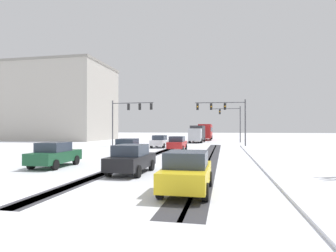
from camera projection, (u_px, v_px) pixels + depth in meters
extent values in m
plane|color=silver|center=(44.00, 198.00, 10.00)|extent=(300.00, 300.00, 0.00)
cube|color=#38383D|center=(153.00, 155.00, 25.81)|extent=(0.81, 35.46, 0.01)
cube|color=#38383D|center=(206.00, 156.00, 24.83)|extent=(0.90, 35.46, 0.01)
cube|color=#38383D|center=(151.00, 155.00, 25.86)|extent=(0.77, 35.46, 0.01)
cube|color=#38383D|center=(214.00, 157.00, 24.69)|extent=(0.79, 35.46, 0.01)
cube|color=white|center=(278.00, 159.00, 22.09)|extent=(4.00, 35.46, 0.12)
cylinder|color=#47474C|center=(113.00, 123.00, 39.54)|extent=(0.18, 0.18, 6.50)
cylinder|color=#47474C|center=(133.00, 103.00, 38.85)|extent=(6.09, 0.34, 0.12)
cube|color=black|center=(129.00, 107.00, 38.99)|extent=(0.33, 0.25, 0.90)
sphere|color=black|center=(129.00, 105.00, 39.15)|extent=(0.20, 0.20, 0.20)
sphere|color=orange|center=(129.00, 107.00, 39.14)|extent=(0.20, 0.20, 0.20)
sphere|color=black|center=(129.00, 109.00, 39.14)|extent=(0.20, 0.20, 0.20)
cube|color=black|center=(140.00, 107.00, 38.60)|extent=(0.33, 0.25, 0.90)
sphere|color=black|center=(140.00, 105.00, 38.75)|extent=(0.20, 0.20, 0.20)
sphere|color=orange|center=(140.00, 107.00, 38.75)|extent=(0.20, 0.20, 0.20)
sphere|color=black|center=(140.00, 109.00, 38.75)|extent=(0.20, 0.20, 0.20)
cube|color=black|center=(151.00, 107.00, 38.21)|extent=(0.33, 0.25, 0.90)
sphere|color=black|center=(152.00, 104.00, 38.36)|extent=(0.20, 0.20, 0.20)
sphere|color=orange|center=(152.00, 107.00, 38.36)|extent=(0.20, 0.20, 0.20)
sphere|color=black|center=(152.00, 109.00, 38.36)|extent=(0.20, 0.20, 0.20)
cylinder|color=#47474C|center=(240.00, 124.00, 49.57)|extent=(0.18, 0.18, 6.50)
cylinder|color=#47474C|center=(226.00, 109.00, 50.15)|extent=(5.16, 0.20, 0.12)
cube|color=black|center=(220.00, 112.00, 50.36)|extent=(0.32, 0.24, 0.90)
sphere|color=black|center=(220.00, 110.00, 50.21)|extent=(0.20, 0.20, 0.20)
sphere|color=orange|center=(220.00, 112.00, 50.21)|extent=(0.20, 0.20, 0.20)
sphere|color=black|center=(220.00, 113.00, 50.21)|extent=(0.20, 0.20, 0.20)
cylinder|color=#47474C|center=(245.00, 123.00, 37.82)|extent=(0.18, 0.18, 6.50)
cylinder|color=#47474C|center=(220.00, 103.00, 38.26)|extent=(6.84, 0.66, 0.12)
cube|color=black|center=(225.00, 106.00, 38.17)|extent=(0.34, 0.26, 0.90)
sphere|color=black|center=(225.00, 104.00, 38.01)|extent=(0.20, 0.20, 0.20)
sphere|color=orange|center=(225.00, 106.00, 38.01)|extent=(0.20, 0.20, 0.20)
sphere|color=black|center=(225.00, 109.00, 38.01)|extent=(0.20, 0.20, 0.20)
cube|color=black|center=(211.00, 107.00, 38.40)|extent=(0.34, 0.26, 0.90)
sphere|color=black|center=(211.00, 104.00, 38.24)|extent=(0.20, 0.20, 0.20)
sphere|color=orange|center=(211.00, 107.00, 38.24)|extent=(0.20, 0.20, 0.20)
sphere|color=black|center=(211.00, 109.00, 38.23)|extent=(0.20, 0.20, 0.20)
cube|color=black|center=(198.00, 107.00, 38.62)|extent=(0.34, 0.26, 0.90)
sphere|color=black|center=(198.00, 105.00, 38.47)|extent=(0.20, 0.20, 0.20)
sphere|color=orange|center=(198.00, 107.00, 38.47)|extent=(0.20, 0.20, 0.20)
sphere|color=black|center=(198.00, 109.00, 38.46)|extent=(0.20, 0.20, 0.20)
cube|color=silver|center=(160.00, 142.00, 36.35)|extent=(1.78, 4.13, 0.70)
cube|color=#2D3847|center=(160.00, 138.00, 36.21)|extent=(1.60, 1.93, 0.60)
cylinder|color=black|center=(156.00, 144.00, 37.77)|extent=(0.23, 0.64, 0.64)
cylinder|color=black|center=(168.00, 145.00, 37.42)|extent=(0.23, 0.64, 0.64)
cylinder|color=black|center=(151.00, 146.00, 35.29)|extent=(0.23, 0.64, 0.64)
cylinder|color=black|center=(164.00, 146.00, 34.93)|extent=(0.23, 0.64, 0.64)
cube|color=red|center=(177.00, 145.00, 31.47)|extent=(1.72, 4.11, 0.70)
cube|color=#2D3847|center=(177.00, 139.00, 31.32)|extent=(1.57, 1.91, 0.60)
cylinder|color=black|center=(172.00, 147.00, 32.87)|extent=(0.22, 0.64, 0.64)
cylinder|color=black|center=(186.00, 147.00, 32.54)|extent=(0.22, 0.64, 0.64)
cylinder|color=black|center=(168.00, 148.00, 30.38)|extent=(0.22, 0.64, 0.64)
cylinder|color=black|center=(183.00, 149.00, 30.05)|extent=(0.22, 0.64, 0.64)
cube|color=slate|center=(128.00, 149.00, 24.37)|extent=(1.83, 4.15, 0.70)
cube|color=#2D3847|center=(128.00, 142.00, 24.23)|extent=(1.62, 1.95, 0.60)
cylinder|color=black|center=(124.00, 152.00, 25.75)|extent=(0.24, 0.65, 0.64)
cylinder|color=black|center=(141.00, 152.00, 25.48)|extent=(0.24, 0.65, 0.64)
cylinder|color=black|center=(114.00, 155.00, 23.25)|extent=(0.24, 0.65, 0.64)
cylinder|color=black|center=(133.00, 155.00, 22.98)|extent=(0.24, 0.65, 0.64)
cube|color=#194C2D|center=(55.00, 157.00, 18.09)|extent=(1.83, 4.15, 0.70)
cube|color=#2D3847|center=(54.00, 147.00, 17.94)|extent=(1.62, 1.95, 0.60)
cylinder|color=black|center=(55.00, 160.00, 19.47)|extent=(0.24, 0.65, 0.64)
cylinder|color=black|center=(76.00, 160.00, 19.20)|extent=(0.24, 0.65, 0.64)
cylinder|color=black|center=(31.00, 164.00, 16.96)|extent=(0.24, 0.65, 0.64)
cylinder|color=black|center=(55.00, 165.00, 16.69)|extent=(0.24, 0.65, 0.64)
cube|color=black|center=(132.00, 161.00, 15.51)|extent=(1.79, 4.14, 0.70)
cube|color=#2D3847|center=(131.00, 150.00, 15.37)|extent=(1.60, 1.93, 0.60)
cylinder|color=black|center=(126.00, 164.00, 16.92)|extent=(0.23, 0.64, 0.64)
cylinder|color=black|center=(152.00, 165.00, 16.57)|extent=(0.23, 0.64, 0.64)
cylinder|color=black|center=(109.00, 171.00, 14.45)|extent=(0.23, 0.64, 0.64)
cylinder|color=black|center=(138.00, 172.00, 14.09)|extent=(0.23, 0.64, 0.64)
cube|color=yellow|center=(187.00, 175.00, 10.98)|extent=(1.70, 4.10, 0.70)
cube|color=#2D3847|center=(187.00, 159.00, 10.84)|extent=(1.56, 1.90, 0.60)
cylinder|color=black|center=(173.00, 178.00, 12.38)|extent=(0.22, 0.64, 0.64)
cylinder|color=black|center=(209.00, 179.00, 12.06)|extent=(0.22, 0.64, 0.64)
cylinder|color=black|center=(160.00, 190.00, 9.89)|extent=(0.22, 0.64, 0.64)
cylinder|color=black|center=(205.00, 192.00, 9.57)|extent=(0.22, 0.64, 0.64)
cube|color=#B21E1E|center=(206.00, 131.00, 60.26)|extent=(2.60, 11.02, 2.90)
cube|color=#283342|center=(206.00, 129.00, 60.26)|extent=(2.63, 10.14, 0.90)
cylinder|color=black|center=(211.00, 138.00, 56.24)|extent=(0.31, 0.96, 0.96)
cylinder|color=black|center=(199.00, 138.00, 56.69)|extent=(0.31, 0.96, 0.96)
cylinder|color=black|center=(212.00, 137.00, 63.26)|extent=(0.31, 0.96, 0.96)
cylinder|color=black|center=(201.00, 137.00, 63.71)|extent=(0.31, 0.96, 0.96)
cube|color=#B7BABF|center=(195.00, 135.00, 46.79)|extent=(2.17, 2.26, 2.10)
cube|color=#333338|center=(198.00, 133.00, 50.39)|extent=(2.36, 5.27, 2.60)
cylinder|color=black|center=(201.00, 141.00, 46.97)|extent=(0.31, 0.85, 0.84)
cylinder|color=black|center=(190.00, 141.00, 47.44)|extent=(0.31, 0.85, 0.84)
cylinder|color=black|center=(204.00, 140.00, 51.54)|extent=(0.31, 0.85, 0.84)
cylinder|color=black|center=(193.00, 140.00, 52.00)|extent=(0.31, 0.85, 0.84)
cube|color=#B2ADA3|center=(52.00, 104.00, 61.65)|extent=(25.04, 15.66, 15.95)
cube|color=gray|center=(53.00, 67.00, 61.72)|extent=(25.34, 15.96, 0.50)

